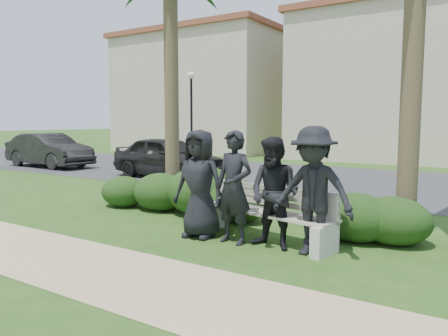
{
  "coord_description": "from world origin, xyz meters",
  "views": [
    {
      "loc": [
        4.23,
        -5.43,
        1.86
      ],
      "look_at": [
        0.06,
        1.0,
        1.04
      ],
      "focal_mm": 35.0,
      "sensor_mm": 36.0,
      "label": 1
    }
  ],
  "objects": [
    {
      "name": "man_b",
      "position": [
        0.78,
        0.16,
        0.86
      ],
      "size": [
        0.66,
        0.45,
        1.73
      ],
      "primitive_type": "imported",
      "rotation": [
        0.0,
        0.0,
        -0.07
      ],
      "color": "black",
      "rests_on": "ground"
    },
    {
      "name": "man_c",
      "position": [
        1.44,
        0.22,
        0.82
      ],
      "size": [
        0.86,
        0.7,
        1.64
      ],
      "primitive_type": "imported",
      "rotation": [
        0.0,
        0.0,
        -0.1
      ],
      "color": "black",
      "rests_on": "ground"
    },
    {
      "name": "car_a",
      "position": [
        -5.12,
        5.56,
        0.69
      ],
      "size": [
        4.15,
        1.94,
        1.37
      ],
      "primitive_type": "imported",
      "rotation": [
        0.0,
        0.0,
        1.49
      ],
      "color": "black",
      "rests_on": "ground"
    },
    {
      "name": "asphalt_street",
      "position": [
        0.0,
        8.0,
        0.0
      ],
      "size": [
        160.0,
        8.0,
        0.01
      ],
      "primitive_type": "cube",
      "color": "#2D2D30",
      "rests_on": "ground"
    },
    {
      "name": "hedge_a",
      "position": [
        -2.77,
        1.31,
        0.34
      ],
      "size": [
        1.06,
        0.87,
        0.69
      ],
      "primitive_type": "ellipsoid",
      "color": "black",
      "rests_on": "ground"
    },
    {
      "name": "car_b",
      "position": [
        -11.44,
        5.59,
        0.69
      ],
      "size": [
        4.2,
        1.57,
        1.37
      ],
      "primitive_type": "imported",
      "rotation": [
        0.0,
        0.0,
        1.54
      ],
      "color": "black",
      "rests_on": "ground"
    },
    {
      "name": "man_d",
      "position": [
        2.03,
        0.22,
        0.9
      ],
      "size": [
        1.18,
        0.69,
        1.8
      ],
      "primitive_type": "imported",
      "rotation": [
        0.0,
        0.0,
        -0.02
      ],
      "color": "black",
      "rests_on": "ground"
    },
    {
      "name": "stucco_bldg_left",
      "position": [
        -12.0,
        18.0,
        3.66
      ],
      "size": [
        10.4,
        8.4,
        7.3
      ],
      "color": "#C0B290",
      "rests_on": "ground"
    },
    {
      "name": "hedge_d",
      "position": [
        0.05,
        1.45,
        0.4
      ],
      "size": [
        1.24,
        1.02,
        0.81
      ],
      "primitive_type": "ellipsoid",
      "color": "black",
      "rests_on": "ground"
    },
    {
      "name": "stucco_bldg_right",
      "position": [
        -1.0,
        18.0,
        3.66
      ],
      "size": [
        8.4,
        8.4,
        7.3
      ],
      "color": "#C0B290",
      "rests_on": "ground"
    },
    {
      "name": "hedge_b",
      "position": [
        -1.82,
        1.46,
        0.4
      ],
      "size": [
        1.24,
        1.02,
        0.81
      ],
      "primitive_type": "ellipsoid",
      "color": "black",
      "rests_on": "ground"
    },
    {
      "name": "ground",
      "position": [
        0.0,
        0.0,
        0.0
      ],
      "size": [
        160.0,
        160.0,
        0.0
      ],
      "primitive_type": "plane",
      "color": "#264B15",
      "rests_on": "ground"
    },
    {
      "name": "hedge_c",
      "position": [
        -0.79,
        1.55,
        0.5
      ],
      "size": [
        1.54,
        1.28,
        1.01
      ],
      "primitive_type": "ellipsoid",
      "color": "black",
      "rests_on": "ground"
    },
    {
      "name": "park_bench",
      "position": [
        1.1,
        0.53,
        0.37
      ],
      "size": [
        2.45,
        0.95,
        0.82
      ],
      "rotation": [
        0.0,
        0.0,
        -0.18
      ],
      "color": "#A99D8E",
      "rests_on": "ground"
    },
    {
      "name": "footpath",
      "position": [
        0.0,
        -1.8,
        0.0
      ],
      "size": [
        30.0,
        1.6,
        0.01
      ],
      "primitive_type": "cube",
      "color": "tan",
      "rests_on": "ground"
    },
    {
      "name": "street_lamp",
      "position": [
        -9.0,
        12.0,
        2.94
      ],
      "size": [
        0.36,
        0.36,
        4.29
      ],
      "color": "black",
      "rests_on": "ground"
    },
    {
      "name": "hedge_e",
      "position": [
        2.31,
        1.32,
        0.39
      ],
      "size": [
        1.19,
        0.99,
        0.78
      ],
      "primitive_type": "ellipsoid",
      "color": "black",
      "rests_on": "ground"
    },
    {
      "name": "hedge_f",
      "position": [
        2.84,
        1.45,
        0.37
      ],
      "size": [
        1.15,
        0.95,
        0.75
      ],
      "primitive_type": "ellipsoid",
      "color": "black",
      "rests_on": "ground"
    },
    {
      "name": "man_a",
      "position": [
        0.14,
        0.16,
        0.87
      ],
      "size": [
        0.89,
        0.61,
        1.74
      ],
      "primitive_type": "imported",
      "rotation": [
        0.0,
        0.0,
        0.07
      ],
      "color": "black",
      "rests_on": "ground"
    }
  ]
}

